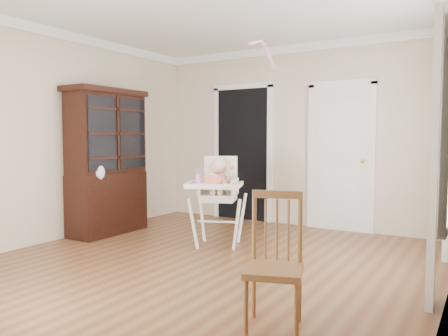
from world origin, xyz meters
The scene contains 14 objects.
floor centered at (0.00, 0.00, 0.00)m, with size 5.00×5.00×0.00m, color brown.
wall_back centered at (0.00, 2.50, 1.35)m, with size 4.50×4.50×0.00m, color beige.
wall_left centered at (-2.25, 0.00, 1.35)m, with size 5.00×5.00×0.00m, color beige.
crown_molding centered at (0.00, 0.00, 2.64)m, with size 4.50×5.00×0.12m, color white, non-canonical shape.
doorway centered at (-0.90, 2.48, 1.11)m, with size 1.06×0.05×2.22m.
closet_door centered at (0.70, 2.48, 1.02)m, with size 0.96×0.09×2.13m.
window_right centered at (2.18, 0.80, 1.29)m, with size 0.13×1.84×2.30m.
high_chair centered at (-0.31, 0.80, 0.69)m, with size 0.87×0.97×1.12m.
baby centered at (-0.31, 0.83, 0.84)m, with size 0.36×0.26×0.47m.
cake centered at (-0.23, 0.55, 0.84)m, with size 0.26×0.26×0.12m.
sippy_cup centered at (-0.45, 0.59, 0.86)m, with size 0.08×0.08×0.19m.
china_cabinet centered at (-1.99, 0.60, 1.00)m, with size 0.52×1.18×1.99m.
dining_chair centered at (1.27, -0.96, 0.44)m, with size 0.49×0.49×0.95m.
streamer centered at (0.43, 0.36, 2.30)m, with size 0.03×0.50×0.02m, color #FF93CD, non-canonical shape.
Camera 1 is at (2.51, -3.68, 1.33)m, focal length 35.00 mm.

